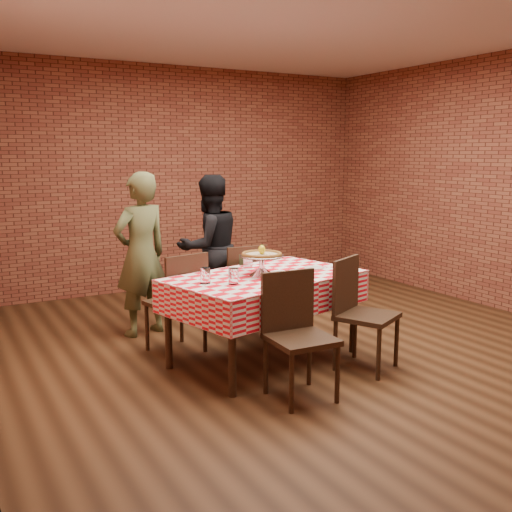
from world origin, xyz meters
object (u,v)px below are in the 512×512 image
at_px(condiment_caddy, 246,261).
at_px(chair_near_right, 367,315).
at_px(table, 265,318).
at_px(diner_black, 210,247).
at_px(water_glass_right, 205,276).
at_px(chair_far_right, 240,288).
at_px(diner_olive, 141,254).
at_px(pizza_stand, 262,265).
at_px(pizza, 262,255).
at_px(chair_far_left, 175,302).
at_px(water_glass_left, 233,276).
at_px(chair_near_left, 301,338).

bearing_deg(condiment_caddy, chair_near_right, -56.28).
xyz_separation_m(table, diner_black, (0.16, 1.46, 0.40)).
bearing_deg(chair_near_right, water_glass_right, 129.77).
relative_size(chair_far_right, diner_olive, 0.56).
bearing_deg(pizza_stand, pizza, -90.00).
distance_m(condiment_caddy, diner_olive, 1.14).
bearing_deg(diner_black, table, 76.90).
distance_m(condiment_caddy, chair_near_right, 1.18).
bearing_deg(chair_far_left, chair_near_right, 124.00).
xyz_separation_m(condiment_caddy, chair_far_left, (-0.58, 0.27, -0.36)).
height_order(water_glass_left, chair_far_right, chair_far_right).
bearing_deg(chair_near_left, diner_olive, 105.94).
height_order(chair_near_right, diner_olive, diner_olive).
bearing_deg(diner_black, diner_olive, 7.67).
height_order(pizza, diner_olive, diner_olive).
distance_m(pizza_stand, diner_black, 1.47).
distance_m(water_glass_right, diner_black, 1.69).
distance_m(condiment_caddy, chair_far_left, 0.74).
bearing_deg(chair_far_left, condiment_caddy, 143.18).
xyz_separation_m(pizza, chair_far_right, (0.22, 0.83, -0.48)).
bearing_deg(chair_near_right, water_glass_left, 131.98).
bearing_deg(pizza, chair_near_left, -100.42).
xyz_separation_m(table, condiment_caddy, (-0.01, 0.32, 0.45)).
relative_size(pizza_stand, diner_olive, 0.24).
bearing_deg(water_glass_right, diner_olive, 94.18).
bearing_deg(pizza, water_glass_right, -173.91).
bearing_deg(chair_near_right, chair_near_left, 170.28).
xyz_separation_m(chair_far_right, diner_black, (-0.03, 0.63, 0.33)).
relative_size(pizza_stand, diner_black, 0.24).
relative_size(condiment_caddy, chair_far_left, 0.14).
xyz_separation_m(pizza, condiment_caddy, (0.02, 0.32, -0.11)).
height_order(chair_near_right, chair_far_right, chair_near_right).
relative_size(chair_near_left, chair_far_right, 1.02).
relative_size(chair_near_left, chair_near_right, 1.00).
height_order(water_glass_left, chair_near_left, chair_near_left).
relative_size(pizza_stand, chair_far_left, 0.42).
height_order(chair_near_right, chair_far_left, chair_near_right).
relative_size(condiment_caddy, diner_olive, 0.08).
bearing_deg(pizza_stand, water_glass_left, -152.89).
bearing_deg(table, water_glass_left, -154.76).
relative_size(pizza, chair_far_left, 0.38).
xyz_separation_m(pizza, water_glass_left, (-0.37, -0.19, -0.11)).
bearing_deg(table, chair_near_right, -43.42).
height_order(pizza, chair_near_right, pizza).
xyz_separation_m(pizza, water_glass_right, (-0.55, -0.06, -0.11)).
distance_m(table, water_glass_left, 0.63).
xyz_separation_m(chair_near_left, diner_olive, (-0.49, 2.08, 0.34)).
bearing_deg(condiment_caddy, diner_olive, 124.66).
distance_m(pizza, diner_black, 1.48).
height_order(table, diner_black, diner_black).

